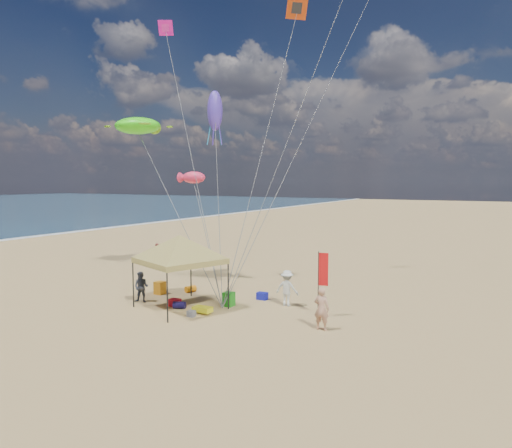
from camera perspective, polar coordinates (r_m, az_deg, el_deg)
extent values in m
plane|color=tan|center=(22.39, -3.77, -10.88)|extent=(280.00, 280.00, 0.00)
cylinder|color=black|center=(25.49, -8.01, -6.33)|extent=(0.07, 0.07, 2.24)
cylinder|color=black|center=(22.79, -3.43, -7.68)|extent=(0.07, 0.07, 2.24)
cylinder|color=black|center=(23.90, -14.87, -7.24)|extent=(0.07, 0.07, 2.24)
cylinder|color=black|center=(20.99, -10.85, -8.90)|extent=(0.07, 0.07, 2.24)
cube|color=#9F8F47|center=(22.98, -9.33, -4.45)|extent=(4.46, 4.46, 0.27)
pyramid|color=#9F8F47|center=(22.81, -9.38, -1.34)|extent=(6.35, 6.35, 1.12)
cylinder|color=black|center=(21.65, 7.67, -7.33)|extent=(0.04, 0.04, 3.04)
cube|color=red|center=(21.48, 8.29, -5.54)|extent=(0.44, 0.12, 1.52)
cube|color=red|center=(23.79, -9.95, -9.50)|extent=(0.54, 0.38, 0.38)
cube|color=#13169A|center=(24.74, 0.78, -8.84)|extent=(0.54, 0.38, 0.38)
cylinder|color=#0F0B33|center=(23.32, -9.40, -9.82)|extent=(0.69, 0.54, 0.36)
cylinder|color=orange|center=(26.59, -8.06, -7.91)|extent=(0.54, 0.69, 0.36)
cube|color=#1E8D19|center=(23.50, -3.39, -9.21)|extent=(0.50, 0.50, 0.70)
cube|color=orange|center=(26.40, -11.74, -7.69)|extent=(0.50, 0.50, 0.70)
cube|color=slate|center=(21.96, -7.96, -10.86)|extent=(0.34, 0.30, 0.28)
cube|color=yellow|center=(22.39, -6.61, -10.37)|extent=(0.90, 0.50, 0.24)
imported|color=tan|center=(19.90, 8.07, -10.27)|extent=(0.67, 0.45, 1.82)
imported|color=#3B4251|center=(24.79, -13.93, -7.53)|extent=(0.93, 0.82, 1.59)
imported|color=beige|center=(23.41, 3.84, -7.88)|extent=(1.20, 0.74, 1.81)
imported|color=#9E483D|center=(35.40, -12.11, -3.63)|extent=(0.56, 1.00, 1.62)
ellipsoid|color=#3DFE15|center=(30.53, -14.38, 11.61)|extent=(3.39, 2.87, 1.02)
ellipsoid|color=#FF305C|center=(29.32, -7.67, 5.70)|extent=(1.87, 1.39, 0.75)
ellipsoid|color=#5237C1|center=(29.69, -5.08, 13.71)|extent=(1.04, 1.04, 2.47)
cube|color=#FF15B5|center=(38.01, -11.06, 22.59)|extent=(1.18, 0.92, 0.99)
cube|color=#C93C0E|center=(33.06, 5.06, 24.94)|extent=(1.42, 1.36, 1.25)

